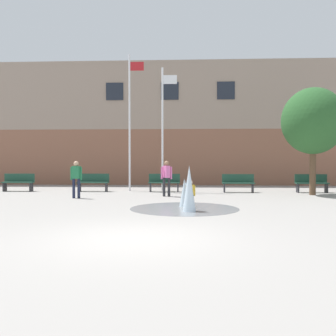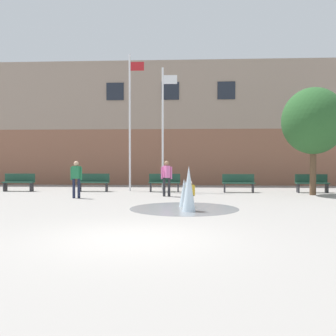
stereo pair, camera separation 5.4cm
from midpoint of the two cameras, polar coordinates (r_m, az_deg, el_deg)
name	(u,v)px [view 2 (the right image)]	position (r m, az deg, el deg)	size (l,w,h in m)	color
ground_plane	(132,238)	(8.60, -5.05, -10.14)	(100.00, 100.00, 0.00)	gray
library_building	(172,127)	(27.86, 0.70, 6.04)	(36.00, 6.05, 7.88)	brown
splash_fountain	(186,194)	(13.33, 2.80, -3.75)	(3.72, 3.72, 1.49)	gray
park_bench_far_left	(19,182)	(21.76, -20.76, -1.90)	(1.60, 0.44, 0.91)	#28282D
park_bench_left_of_flagpoles	(94,182)	(20.59, -10.68, -2.02)	(1.60, 0.44, 0.91)	#28282D
park_bench_under_left_flagpole	(164,182)	(20.05, -0.44, -2.09)	(1.60, 0.44, 0.91)	#28282D
park_bench_under_right_flagpole	(238,183)	(19.97, 10.27, -2.13)	(1.60, 0.44, 0.91)	#28282D
park_bench_far_right	(312,183)	(20.84, 20.23, -2.04)	(1.60, 0.44, 0.91)	#28282D
child_with_pink_shirt	(190,193)	(12.90, 3.36, -3.64)	(0.31, 0.23, 0.99)	#28282D
adult_watching	(167,176)	(17.57, -0.12, -1.11)	(0.50, 0.39, 1.59)	#28282D
adult_in_red	(76,176)	(17.25, -13.08, -1.20)	(0.50, 0.31, 1.59)	#1E233D
flagpole_left	(130,118)	(20.71, -5.40, 7.20)	(0.80, 0.10, 7.11)	silver
flagpole_right	(163,125)	(20.49, -0.60, 6.26)	(0.80, 0.10, 6.41)	silver
street_tree_near_building	(313,121)	(19.50, 20.43, 6.39)	(2.90, 2.90, 4.98)	brown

